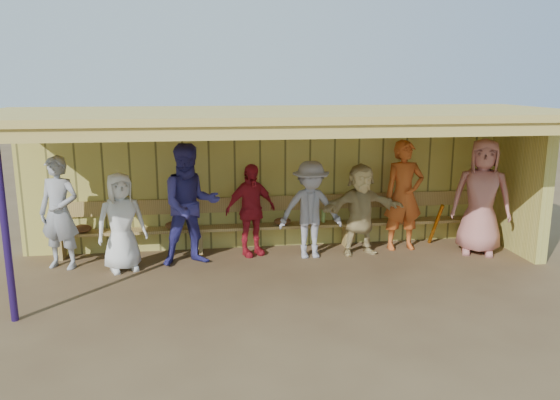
# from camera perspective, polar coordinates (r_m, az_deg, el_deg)

# --- Properties ---
(ground) EXTENTS (90.00, 90.00, 0.00)m
(ground) POSITION_cam_1_polar(r_m,az_deg,el_deg) (8.74, 0.32, -7.23)
(ground) COLOR brown
(ground) RESTS_ON ground
(player_a) EXTENTS (0.76, 0.62, 1.80)m
(player_a) POSITION_cam_1_polar(r_m,az_deg,el_deg) (9.24, -22.05, -1.25)
(player_a) COLOR #919398
(player_a) RESTS_ON ground
(player_b) EXTENTS (0.89, 0.74, 1.56)m
(player_b) POSITION_cam_1_polar(r_m,az_deg,el_deg) (8.84, -16.26, -2.23)
(player_b) COLOR silver
(player_b) RESTS_ON ground
(player_c) EXTENTS (1.09, 0.93, 1.97)m
(player_c) POSITION_cam_1_polar(r_m,az_deg,el_deg) (8.85, -9.36, -0.51)
(player_c) COLOR navy
(player_c) RESTS_ON ground
(player_d) EXTENTS (1.00, 0.72, 1.58)m
(player_d) POSITION_cam_1_polar(r_m,az_deg,el_deg) (9.24, -3.09, -1.05)
(player_d) COLOR #AD1B28
(player_d) RESTS_ON ground
(player_e) EXTENTS (1.06, 0.61, 1.64)m
(player_e) POSITION_cam_1_polar(r_m,az_deg,el_deg) (9.11, 3.20, -1.03)
(player_e) COLOR #939199
(player_e) RESTS_ON ground
(player_f) EXTENTS (1.50, 0.63, 1.57)m
(player_f) POSITION_cam_1_polar(r_m,az_deg,el_deg) (9.39, 8.41, -0.97)
(player_f) COLOR tan
(player_f) RESTS_ON ground
(player_g) EXTENTS (0.72, 0.48, 1.93)m
(player_g) POSITION_cam_1_polar(r_m,az_deg,el_deg) (9.77, 12.80, 0.46)
(player_g) COLOR #BD521E
(player_g) RESTS_ON ground
(player_h) EXTENTS (1.15, 0.98, 1.99)m
(player_h) POSITION_cam_1_polar(r_m,az_deg,el_deg) (9.90, 20.31, 0.31)
(player_h) COLOR #B66E66
(player_h) RESTS_ON ground
(dugout_structure) EXTENTS (8.80, 3.20, 2.50)m
(dugout_structure) POSITION_cam_1_polar(r_m,az_deg,el_deg) (9.06, 2.14, 4.52)
(dugout_structure) COLOR #C0B652
(dugout_structure) RESTS_ON ground
(bench) EXTENTS (7.60, 0.34, 0.93)m
(bench) POSITION_cam_1_polar(r_m,az_deg,el_deg) (9.65, -0.64, -2.06)
(bench) COLOR tan
(bench) RESTS_ON ground
(dugout_equipment) EXTENTS (7.05, 0.62, 0.80)m
(dugout_equipment) POSITION_cam_1_polar(r_m,az_deg,el_deg) (9.46, -5.09, -2.63)
(dugout_equipment) COLOR orange
(dugout_equipment) RESTS_ON ground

